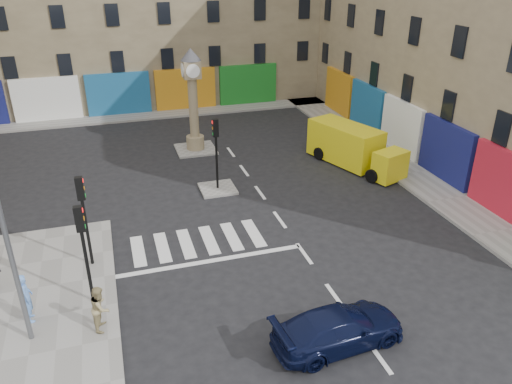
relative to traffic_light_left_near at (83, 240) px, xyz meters
name	(u,v)px	position (x,y,z in m)	size (l,w,h in m)	color
ground	(314,267)	(8.30, -0.20, -2.62)	(120.00, 120.00, 0.00)	black
sidewalk_left	(1,363)	(-2.70, -2.20, -2.55)	(7.00, 16.00, 0.15)	gray
sidewalk_right	(381,153)	(17.00, 9.80, -2.55)	(2.60, 30.00, 0.15)	gray
sidewalk_far	(149,115)	(4.30, 22.00, -2.55)	(32.00, 2.40, 0.15)	gray
island_near	(218,189)	(6.30, 7.80, -2.56)	(1.80, 1.80, 0.12)	gray
island_far	(196,149)	(6.30, 13.80, -2.56)	(2.40, 2.40, 0.12)	gray
building_right	(493,13)	(23.30, 9.80, 5.38)	(10.00, 30.00, 16.00)	#968562
traffic_light_left_near	(83,240)	(0.00, 0.00, 0.00)	(0.28, 0.22, 3.70)	black
traffic_light_left_far	(83,207)	(0.00, 2.40, 0.00)	(0.28, 0.22, 3.70)	black
traffic_light_island	(216,143)	(6.30, 7.80, -0.03)	(0.28, 0.22, 3.70)	black
clock_pillar	(193,94)	(6.30, 13.80, 0.93)	(1.20, 1.20, 6.10)	#968562
navy_sedan	(339,328)	(7.34, -4.35, -2.00)	(1.75, 4.31, 1.25)	black
yellow_van	(353,147)	(14.48, 8.78, -1.51)	(3.75, 6.41, 2.24)	yellow
pedestrian_blue	(26,298)	(-1.99, -0.45, -1.58)	(0.65, 0.42, 1.77)	#6192DF
pedestrian_tan	(100,308)	(0.30, -1.55, -1.69)	(0.76, 0.59, 1.57)	#9D8E60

